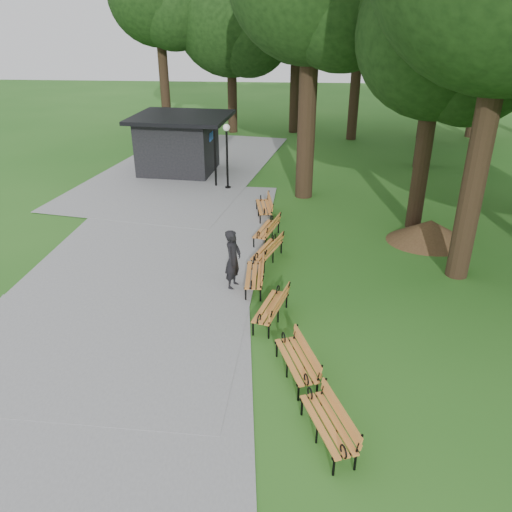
# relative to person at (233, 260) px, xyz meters

# --- Properties ---
(ground) EXTENTS (100.00, 100.00, 0.00)m
(ground) POSITION_rel_person_xyz_m (0.76, -1.10, -0.96)
(ground) COLOR #255F1B
(ground) RESTS_ON ground
(path) EXTENTS (12.00, 38.00, 0.06)m
(path) POSITION_rel_person_xyz_m (-3.24, 1.90, -0.93)
(path) COLOR gray
(path) RESTS_ON ground
(person) EXTENTS (0.64, 0.81, 1.93)m
(person) POSITION_rel_person_xyz_m (0.00, 0.00, 0.00)
(person) COLOR black
(person) RESTS_ON ground
(kiosk) EXTENTS (5.16, 4.59, 3.01)m
(kiosk) POSITION_rel_person_xyz_m (-4.30, 12.19, 0.54)
(kiosk) COLOR black
(kiosk) RESTS_ON ground
(lamp_post) EXTENTS (0.32, 0.32, 3.10)m
(lamp_post) POSITION_rel_person_xyz_m (-1.37, 9.59, 1.27)
(lamp_post) COLOR black
(lamp_post) RESTS_ON ground
(dirt_mound) EXTENTS (2.61, 2.61, 0.86)m
(dirt_mound) POSITION_rel_person_xyz_m (6.89, 3.99, -0.54)
(dirt_mound) COLOR #47301C
(dirt_mound) RESTS_ON ground
(bench_0) EXTENTS (1.27, 2.00, 0.88)m
(bench_0) POSITION_rel_person_xyz_m (2.59, -6.13, -0.52)
(bench_0) COLOR orange
(bench_0) RESTS_ON ground
(bench_1) EXTENTS (1.23, 2.00, 0.88)m
(bench_1) POSITION_rel_person_xyz_m (1.96, -4.15, -0.52)
(bench_1) COLOR orange
(bench_1) RESTS_ON ground
(bench_2) EXTENTS (1.12, 2.00, 0.88)m
(bench_2) POSITION_rel_person_xyz_m (1.25, -1.83, -0.52)
(bench_2) COLOR orange
(bench_2) RESTS_ON ground
(bench_3) EXTENTS (0.70, 1.92, 0.88)m
(bench_3) POSITION_rel_person_xyz_m (0.65, 0.02, -0.52)
(bench_3) COLOR orange
(bench_3) RESTS_ON ground
(bench_4) EXTENTS (1.21, 2.00, 0.88)m
(bench_4) POSITION_rel_person_xyz_m (0.95, 1.86, -0.52)
(bench_4) COLOR orange
(bench_4) RESTS_ON ground
(bench_5) EXTENTS (1.11, 2.00, 0.88)m
(bench_5) POSITION_rel_person_xyz_m (0.83, 3.65, -0.52)
(bench_5) COLOR orange
(bench_5) RESTS_ON ground
(bench_6) EXTENTS (0.93, 1.98, 0.88)m
(bench_6) POSITION_rel_person_xyz_m (0.58, 6.03, -0.52)
(bench_6) COLOR orange
(bench_6) RESTS_ON ground
(lawn_tree_1) EXTENTS (5.77, 5.77, 9.99)m
(lawn_tree_1) POSITION_rel_person_xyz_m (6.59, 5.39, 6.09)
(lawn_tree_1) COLOR black
(lawn_tree_1) RESTS_ON ground
(tree_backdrop) EXTENTS (37.24, 9.22, 16.41)m
(tree_backdrop) POSITION_rel_person_xyz_m (7.75, 21.44, 7.24)
(tree_backdrop) COLOR black
(tree_backdrop) RESTS_ON ground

